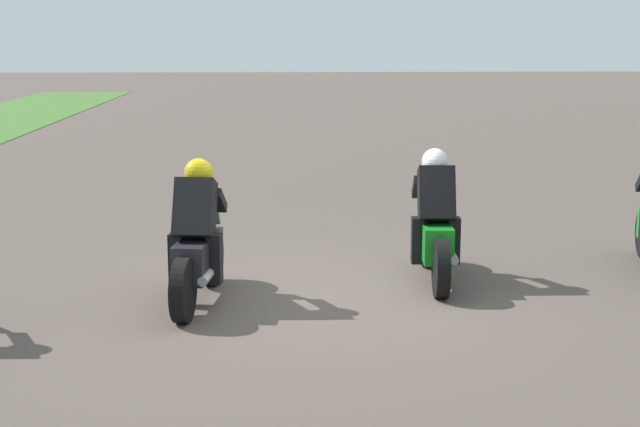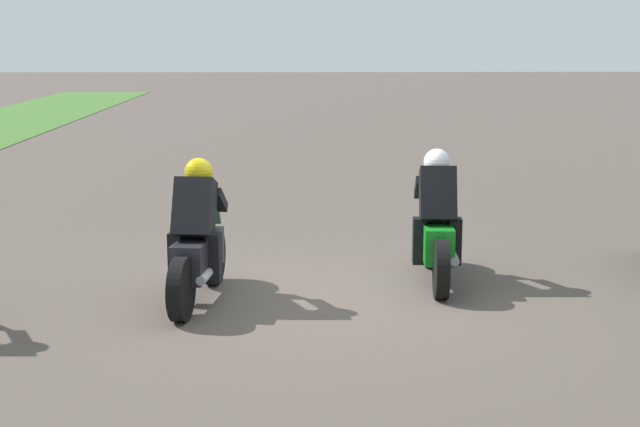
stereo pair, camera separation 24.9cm
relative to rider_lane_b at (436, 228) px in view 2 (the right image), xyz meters
name	(u,v)px [view 2 (the right image)]	position (x,y,z in m)	size (l,w,h in m)	color
ground_plane	(318,296)	(-0.59, 1.35, -0.62)	(120.00, 120.00, 0.00)	#52453E
rider_lane_b	(436,228)	(0.00, 0.00, 0.00)	(2.04, 0.55, 1.51)	black
rider_lane_c	(198,244)	(-0.75, 2.61, 0.00)	(2.04, 0.59, 1.51)	black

